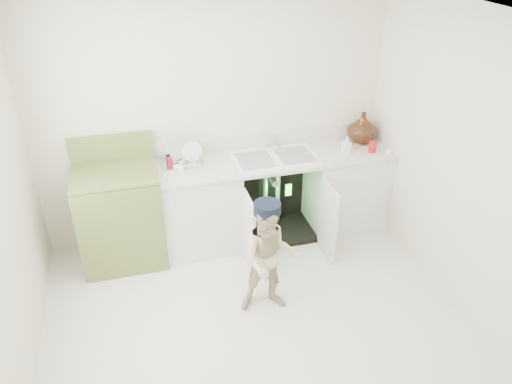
{
  "coord_description": "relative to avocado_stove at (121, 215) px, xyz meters",
  "views": [
    {
      "loc": [
        -0.82,
        -3.08,
        3.09
      ],
      "look_at": [
        0.21,
        0.7,
        0.84
      ],
      "focal_mm": 35.0,
      "sensor_mm": 36.0,
      "label": 1
    }
  ],
  "objects": [
    {
      "name": "ground",
      "position": [
        1.01,
        -1.18,
        -0.5
      ],
      "size": [
        3.5,
        3.5,
        0.0
      ],
      "primitive_type": "plane",
      "color": "beige",
      "rests_on": "ground"
    },
    {
      "name": "avocado_stove",
      "position": [
        0.0,
        0.0,
        0.0
      ],
      "size": [
        0.78,
        0.65,
        1.21
      ],
      "color": "olive",
      "rests_on": "ground"
    },
    {
      "name": "counter_run",
      "position": [
        1.59,
        0.03,
        -0.03
      ],
      "size": [
        2.44,
        1.02,
        1.23
      ],
      "color": "silver",
      "rests_on": "ground"
    },
    {
      "name": "repair_worker",
      "position": [
        1.19,
        -1.07,
        0.03
      ],
      "size": [
        0.72,
        0.98,
        1.06
      ],
      "rotation": [
        0.0,
        0.0,
        -0.13
      ],
      "color": "beige",
      "rests_on": "ground"
    },
    {
      "name": "room_shell",
      "position": [
        1.01,
        -1.18,
        0.75
      ],
      "size": [
        6.0,
        5.5,
        1.26
      ],
      "color": "silver",
      "rests_on": "ground"
    }
  ]
}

